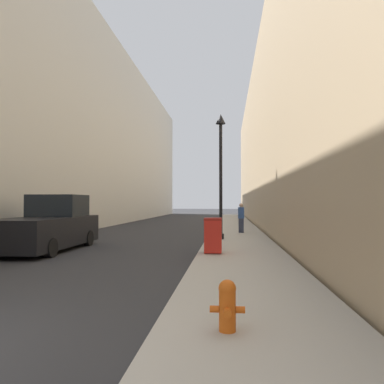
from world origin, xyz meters
name	(u,v)px	position (x,y,z in m)	size (l,w,h in m)	color
sidewalk_right	(236,233)	(5.04, 18.00, 0.06)	(2.97, 60.00, 0.13)	#ADA89E
building_left_glass	(47,133)	(-10.34, 26.00, 7.57)	(12.00, 60.00, 15.14)	beige
building_right_stone	(333,141)	(12.63, 26.00, 6.54)	(12.00, 60.00, 13.07)	tan
fire_hydrant	(227,304)	(4.57, 1.43, 0.48)	(0.46, 0.35, 0.67)	#D15614
trash_bin	(213,235)	(4.08, 8.95, 0.73)	(0.58, 0.64, 1.17)	red
lamppost	(221,161)	(4.25, 13.72, 3.75)	(0.45, 0.45, 5.78)	black
pickup_truck	(49,227)	(-2.22, 10.14, 0.89)	(2.20, 5.39, 2.12)	black
pedestrian_on_sidewalk	(241,218)	(5.30, 17.47, 0.95)	(0.33, 0.21, 1.63)	#2D3347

